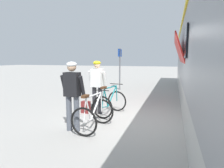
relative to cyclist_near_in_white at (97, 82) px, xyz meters
The scene contains 7 objects.
ground_plane 1.71m from the cyclist_near_in_white, 19.15° to the right, with size 80.00×80.00×0.00m, color #A09E99.
cyclist_near_in_white is the anchor object (origin of this frame).
cyclist_far_in_dark 1.71m from the cyclist_near_in_white, 89.92° to the right, with size 0.62×0.33×1.76m.
bicycle_near_teal 0.80m from the cyclist_near_in_white, ahead, with size 0.89×1.18×0.99m.
bicycle_far_white 1.68m from the cyclist_near_in_white, 72.47° to the right, with size 0.79×1.12×0.99m.
backpack_on_platform 0.94m from the cyclist_near_in_white, behind, with size 0.28×0.18×0.40m, color maroon.
platform_sign_post 5.20m from the cyclist_near_in_white, 96.64° to the left, with size 0.08×0.70×2.40m.
Camera 1 is at (1.14, -5.69, 1.85)m, focal length 32.07 mm.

